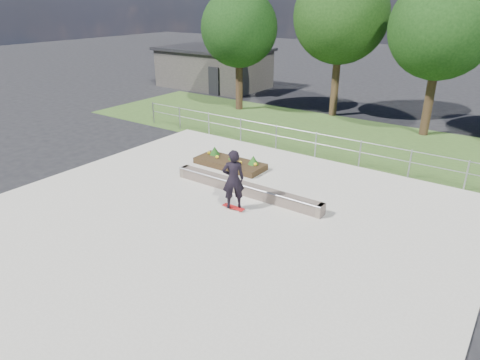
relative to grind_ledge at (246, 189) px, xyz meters
The scene contains 11 objects.
ground 2.59m from the grind_ledge, 83.35° to the right, with size 120.00×120.00×0.00m, color black.
grass_verge 8.45m from the grind_ledge, 87.97° to the left, with size 30.00×8.00×0.02m, color #324F1F.
concrete_slab 2.59m from the grind_ledge, 83.35° to the right, with size 15.00×15.00×0.06m, color #AFAA9B.
fence 4.97m from the grind_ledge, 86.54° to the left, with size 20.06×0.06×1.20m.
building 20.67m from the grind_ledge, 131.59° to the left, with size 8.40×5.40×3.00m.
tree_far_left 13.76m from the grind_ledge, 126.42° to the left, with size 4.55×4.55×7.15m.
tree_mid_left 13.71m from the grind_ledge, 100.04° to the left, with size 5.25×5.25×8.25m.
tree_mid_right 12.90m from the grind_ledge, 73.91° to the left, with size 4.90×4.90×7.70m.
grind_ledge is the anchor object (origin of this frame).
planter_bed 2.84m from the grind_ledge, 137.48° to the left, with size 3.00×1.20×0.61m.
skateboarder 1.53m from the grind_ledge, 74.49° to the right, with size 0.86×0.85×2.08m.
Camera 1 is at (7.55, -8.89, 6.52)m, focal length 32.00 mm.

